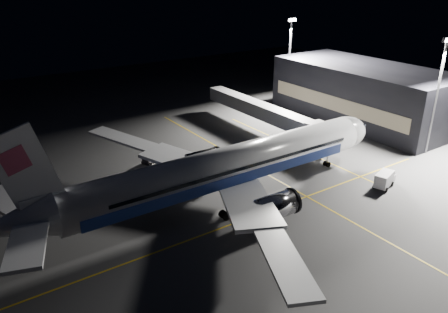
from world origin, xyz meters
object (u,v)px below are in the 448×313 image
Objects in this scene: service_truck at (385,179)px; safety_cone_c at (213,160)px; airliner at (222,169)px; floodlight_mast_north at (290,54)px; baggage_tug at (150,159)px; floodlight_mast_south at (438,87)px; safety_cone_b at (231,171)px; jet_bridge at (267,113)px; safety_cone_a at (214,186)px.

service_truck is 28.57m from safety_cone_c.
airliner is at bearing 138.68° from service_truck.
floodlight_mast_north is at bearing 49.79° from service_truck.
floodlight_mast_north reaches higher than baggage_tug.
baggage_tug is (-26.21, 28.63, -0.54)m from service_truck.
floodlight_mast_south reaches higher than service_truck.
floodlight_mast_south is 21.32m from service_truck.
floodlight_mast_north reaches higher than safety_cone_c.
service_truck is 38.82m from baggage_tug.
airliner is 25.82m from service_truck.
floodlight_mast_south is 34.30× the size of safety_cone_c.
floodlight_mast_south is 30.17× the size of safety_cone_b.
floodlight_mast_north is at bearing 37.74° from jet_bridge.
service_truck is (-17.72, -42.30, -11.05)m from floodlight_mast_north.
service_truck is 7.53× the size of safety_cone_b.
safety_cone_b reaches higher than safety_cone_c.
safety_cone_a is (1.14, 4.00, -4.83)m from airliner.
safety_cone_a is (-39.94, -27.99, -12.04)m from floodlight_mast_north.
safety_cone_a is at bearing -144.98° from floodlight_mast_north.
jet_bridge is 1.66× the size of floodlight_mast_north.
safety_cone_b is at bearing 116.61° from service_truck.
floodlight_mast_north reaches higher than airliner.
airliner is 10.76m from safety_cone_b.
floodlight_mast_north is at bearing 35.02° from safety_cone_a.
service_truck is at bearing -54.03° from safety_cone_c.
floodlight_mast_south is (41.08, -6.01, 7.21)m from airliner.
safety_cone_b is (-34.60, 13.12, -12.03)m from floodlight_mast_south.
baggage_tug is (-2.85, 18.31, -4.38)m from airliner.
service_truck is at bearing -23.83° from airliner.
service_truck reaches higher than safety_cone_b.
airliner is at bearing -103.60° from baggage_tug.
safety_cone_c is (0.11, 5.68, -0.04)m from safety_cone_b.
safety_cone_b is (9.33, -11.20, -0.44)m from baggage_tug.
airliner is at bearing -141.96° from jet_bridge.
safety_cone_b is at bearing -146.59° from jet_bridge.
floodlight_mast_north is at bearing 35.72° from safety_cone_b.
safety_cone_a is 0.97× the size of safety_cone_b.
floodlight_mast_south is at bearing -90.00° from floodlight_mast_north.
service_truck is at bearing -45.91° from safety_cone_b.
safety_cone_c is at bearing 108.48° from service_truck.
service_truck reaches higher than safety_cone_a.
airliner is 15.19m from safety_cone_c.
airliner is at bearing -117.26° from safety_cone_c.
safety_cone_b is at bearing -72.66° from baggage_tug.
airliner is 92.44× the size of safety_cone_a.
floodlight_mast_south is at bearing -28.60° from safety_cone_c.
floodlight_mast_south is 31.12× the size of safety_cone_a.
jet_bridge reaches higher than safety_cone_a.
baggage_tug is 4.19× the size of safety_cone_b.
floodlight_mast_south is at bearing -53.21° from jet_bridge.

